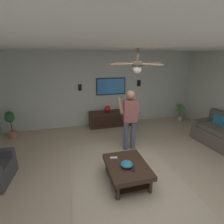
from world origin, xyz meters
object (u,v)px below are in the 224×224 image
at_px(coffee_table, 127,169).
at_px(bowl, 127,164).
at_px(potted_plant_tall, 10,121).
at_px(wall_speaker_right, 80,87).
at_px(tv, 111,86).
at_px(person_standing, 130,117).
at_px(remote_white, 114,158).
at_px(remote_black, 133,169).
at_px(vase_round, 108,109).
at_px(potted_plant_short, 181,110).
at_px(wall_speaker_left, 139,83).
at_px(media_console, 113,118).
at_px(ceiling_fan, 137,65).

distance_m(coffee_table, bowl, 0.17).
xyz_separation_m(potted_plant_tall, wall_speaker_right, (0.42, -2.19, 0.87)).
bearing_deg(potted_plant_tall, tv, -82.93).
relative_size(person_standing, remote_white, 10.93).
height_order(remote_white, remote_black, same).
bearing_deg(potted_plant_tall, vase_round, -86.80).
xyz_separation_m(coffee_table, remote_black, (-0.18, -0.06, 0.12)).
xyz_separation_m(potted_plant_short, wall_speaker_right, (0.43, 3.82, 1.00)).
bearing_deg(wall_speaker_left, person_standing, 151.68).
bearing_deg(remote_white, media_console, -93.04).
bearing_deg(person_standing, remote_white, 148.46).
xyz_separation_m(potted_plant_short, remote_black, (-2.96, 3.15, -0.01)).
distance_m(bowl, vase_round, 3.05).
bearing_deg(bowl, person_standing, -22.44).
relative_size(remote_white, ceiling_fan, 0.13).
xyz_separation_m(wall_speaker_left, wall_speaker_right, (0.00, 2.18, -0.06)).
bearing_deg(tv, ceiling_fan, -4.37).
xyz_separation_m(bowl, wall_speaker_left, (3.28, -1.60, 1.03)).
xyz_separation_m(potted_plant_tall, ceiling_fan, (-2.43, -3.08, 1.74)).
height_order(coffee_table, tv, tv).
relative_size(tv, ceiling_fan, 0.89).
bearing_deg(coffee_table, person_standing, -22.08).
height_order(remote_white, wall_speaker_right, wall_speaker_right).
distance_m(vase_round, ceiling_fan, 3.08).
bearing_deg(wall_speaker_right, potted_plant_short, -96.44).
xyz_separation_m(vase_round, wall_speaker_left, (0.25, -1.27, 0.83)).
distance_m(potted_plant_tall, wall_speaker_right, 2.40).
xyz_separation_m(remote_white, wall_speaker_left, (2.93, -1.77, 1.08)).
relative_size(potted_plant_tall, wall_speaker_left, 3.86).
relative_size(remote_black, wall_speaker_left, 0.68).
bearing_deg(vase_round, bowl, 173.66).
distance_m(potted_plant_tall, ceiling_fan, 4.29).
distance_m(bowl, remote_black, 0.15).
bearing_deg(bowl, remote_black, -139.12).
bearing_deg(potted_plant_short, vase_round, 86.38).
bearing_deg(person_standing, remote_black, 167.97).
bearing_deg(coffee_table, ceiling_fan, -37.06).
height_order(potted_plant_short, remote_white, potted_plant_short).
relative_size(remote_black, wall_speaker_right, 0.68).
bearing_deg(potted_plant_short, media_console, 86.26).
bearing_deg(media_console, wall_speaker_right, -102.97).
xyz_separation_m(coffee_table, bowl, (-0.06, 0.04, 0.16)).
distance_m(tv, wall_speaker_left, 1.08).
height_order(remote_white, wall_speaker_left, wall_speaker_left).
height_order(media_console, vase_round, vase_round).
height_order(coffee_table, ceiling_fan, ceiling_fan).
xyz_separation_m(vase_round, ceiling_fan, (-2.61, 0.03, 1.63)).
height_order(person_standing, potted_plant_short, person_standing).
relative_size(vase_round, wall_speaker_left, 1.00).
xyz_separation_m(tv, person_standing, (-1.98, -0.01, -0.48)).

